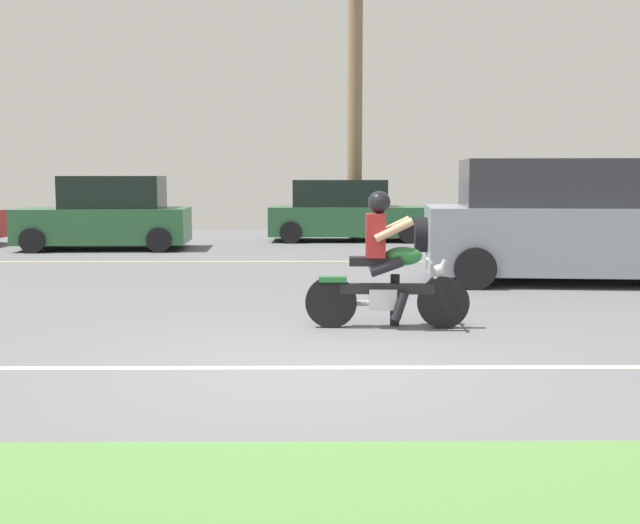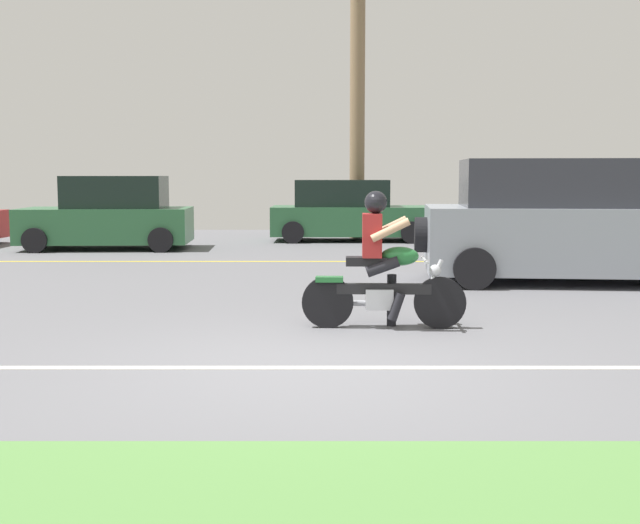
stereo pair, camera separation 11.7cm
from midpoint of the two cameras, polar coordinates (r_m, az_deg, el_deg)
name	(u,v)px [view 1 (the left image)]	position (r m, az deg, el deg)	size (l,w,h in m)	color
ground	(314,312)	(10.20, -0.76, -3.59)	(56.00, 30.00, 0.04)	slate
lane_line_near	(314,368)	(7.21, -0.89, -7.55)	(50.40, 0.12, 0.01)	silver
lane_line_far	(314,261)	(15.90, -0.66, 0.04)	(50.40, 0.12, 0.01)	yellow
motorcyclist	(386,270)	(8.98, 4.39, -0.61)	(1.85, 0.60, 1.55)	black
suv_nearby	(575,223)	(13.45, 17.49, 2.69)	(5.07, 2.58, 1.97)	#8C939E
parked_car_1	(107,215)	(19.20, -15.11, 3.23)	(3.92, 2.14, 1.70)	#2D663D
parked_car_2	(347,213)	(20.89, 1.75, 3.55)	(4.18, 1.89, 1.59)	#2D663D
parked_car_3	(563,212)	(21.30, 16.84, 3.41)	(4.23, 2.03, 1.65)	navy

